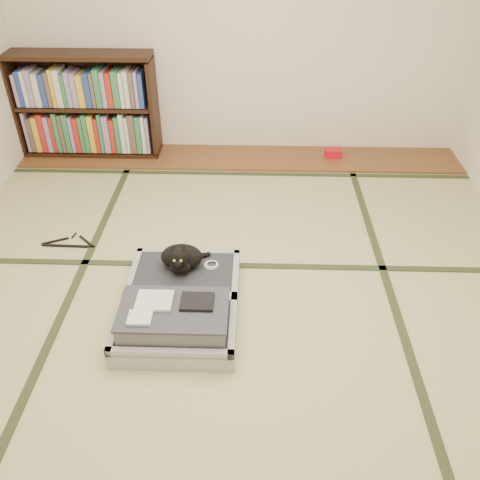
{
  "coord_description": "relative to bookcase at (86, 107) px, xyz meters",
  "views": [
    {
      "loc": [
        0.13,
        -2.27,
        2.12
      ],
      "look_at": [
        0.05,
        0.35,
        0.25
      ],
      "focal_mm": 38.0,
      "sensor_mm": 36.0,
      "label": 1
    }
  ],
  "objects": [
    {
      "name": "red_item",
      "position": [
        2.24,
        -0.04,
        -0.4
      ],
      "size": [
        0.15,
        0.09,
        0.07
      ],
      "primitive_type": "cube",
      "rotation": [
        0.0,
        0.0,
        0.01
      ],
      "color": "red",
      "rests_on": "wood_strip"
    },
    {
      "name": "bookcase",
      "position": [
        0.0,
        0.0,
        0.0
      ],
      "size": [
        1.26,
        0.29,
        0.92
      ],
      "color": "black",
      "rests_on": "wood_strip"
    },
    {
      "name": "hanger",
      "position": [
        0.21,
        -1.46,
        -0.44
      ],
      "size": [
        0.39,
        0.18,
        0.01
      ],
      "color": "black",
      "rests_on": "floor"
    },
    {
      "name": "cable_coil",
      "position": [
        1.26,
        -1.84,
        -0.31
      ],
      "size": [
        0.09,
        0.09,
        0.02
      ],
      "color": "white",
      "rests_on": "suitcase"
    },
    {
      "name": "wood_strip",
      "position": [
        1.38,
        -0.07,
        -0.44
      ],
      "size": [
        4.0,
        0.5,
        0.02
      ],
      "primitive_type": "cube",
      "color": "brown",
      "rests_on": "ground"
    },
    {
      "name": "cat",
      "position": [
        1.08,
        -1.88,
        -0.23
      ],
      "size": [
        0.3,
        0.3,
        0.24
      ],
      "color": "black",
      "rests_on": "suitcase"
    },
    {
      "name": "tatami_borders",
      "position": [
        1.38,
        -1.58,
        -0.45
      ],
      "size": [
        4.0,
        4.5,
        0.01
      ],
      "color": "#2D381E",
      "rests_on": "ground"
    },
    {
      "name": "room_shell",
      "position": [
        1.38,
        -2.07,
        1.01
      ],
      "size": [
        4.5,
        4.5,
        4.5
      ],
      "color": "white",
      "rests_on": "ground"
    },
    {
      "name": "floor",
      "position": [
        1.38,
        -2.07,
        -0.45
      ],
      "size": [
        4.5,
        4.5,
        0.0
      ],
      "primitive_type": "plane",
      "color": "tan",
      "rests_on": "ground"
    },
    {
      "name": "suitcase",
      "position": [
        1.09,
        -2.17,
        -0.36
      ],
      "size": [
        0.67,
        0.9,
        0.26
      ],
      "color": "#B2B2B7",
      "rests_on": "floor"
    }
  ]
}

